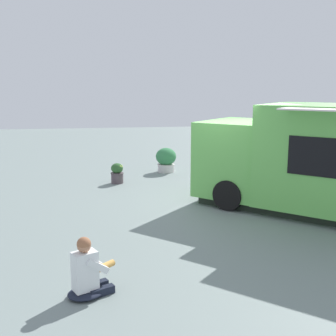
{
  "coord_description": "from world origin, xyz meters",
  "views": [
    {
      "loc": [
        3.16,
        9.93,
        2.9
      ],
      "look_at": [
        1.59,
        -0.1,
        0.91
      ],
      "focal_mm": 44.86,
      "sensor_mm": 36.0,
      "label": 1
    }
  ],
  "objects": [
    {
      "name": "food_truck",
      "position": [
        -1.7,
        1.14,
        1.2
      ],
      "size": [
        5.35,
        5.19,
        2.5
      ],
      "color": "#66BE54",
      "rests_on": "ground_plane"
    },
    {
      "name": "person_customer",
      "position": [
        3.42,
        4.37,
        0.33
      ],
      "size": [
        0.75,
        0.62,
        0.87
      ],
      "color": "#1A1F2E",
      "rests_on": "ground_plane"
    },
    {
      "name": "planter_flowering_far",
      "position": [
        1.04,
        -4.02,
        0.44
      ],
      "size": [
        0.7,
        0.7,
        0.83
      ],
      "color": "silver",
      "rests_on": "ground_plane"
    },
    {
      "name": "planter_flowering_near",
      "position": [
        2.76,
        -2.58,
        0.31
      ],
      "size": [
        0.39,
        0.39,
        0.61
      ],
      "color": "#51434A",
      "rests_on": "ground_plane"
    },
    {
      "name": "ground_plane",
      "position": [
        0.0,
        0.0,
        0.0
      ],
      "size": [
        40.0,
        40.0,
        0.0
      ],
      "primitive_type": "plane",
      "color": "gray"
    }
  ]
}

